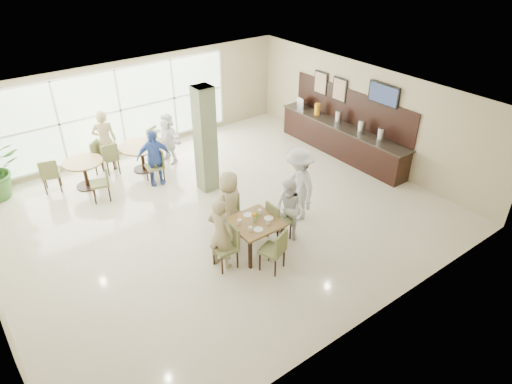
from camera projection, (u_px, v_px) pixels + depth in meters
ground at (220, 213)px, 11.21m from camera, size 10.00×10.00×0.00m
room_shell at (217, 150)px, 10.33m from camera, size 10.00×10.00×10.00m
window_bank at (120, 110)px, 13.28m from camera, size 7.00×0.04×7.00m
column at (205, 140)px, 11.51m from camera, size 0.45×0.45×2.80m
main_table at (254, 225)px, 9.61m from camera, size 1.00×1.00×0.75m
round_table_left at (84, 168)px, 12.02m from camera, size 1.02×1.02×0.75m
round_table_right at (142, 151)px, 12.82m from camera, size 1.21×1.21×0.75m
chairs_main_table at (253, 233)px, 9.68m from camera, size 1.97×1.91×0.95m
chairs_table_left at (85, 171)px, 12.04m from camera, size 2.06×1.96×0.95m
chairs_table_right at (141, 155)px, 12.83m from camera, size 2.07×1.81×0.95m
tabletop_clutter at (256, 219)px, 9.54m from camera, size 0.75×0.76×0.21m
buffet_counter at (342, 137)px, 13.68m from camera, size 0.64×4.70×1.95m
wall_tv at (384, 94)px, 12.22m from camera, size 0.06×1.00×0.58m
framed_art_a at (340, 90)px, 13.48m from camera, size 0.05×0.55×0.70m
framed_art_b at (321, 83)px, 14.02m from camera, size 0.05×0.55×0.70m
teen_left at (221, 233)px, 9.13m from camera, size 0.58×0.69×1.61m
teen_far at (229, 204)px, 10.12m from camera, size 0.85×0.62×1.56m
teen_right at (289, 210)px, 9.98m from camera, size 0.74×0.84×1.47m
teen_standing at (299, 185)px, 10.57m from camera, size 0.95×1.31×1.82m
adult_a at (154, 158)px, 12.05m from camera, size 1.01×0.74×1.55m
adult_b at (167, 138)px, 13.20m from camera, size 0.92×1.49×1.49m
adult_standing at (105, 140)px, 12.69m from camera, size 0.76×0.63×1.78m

